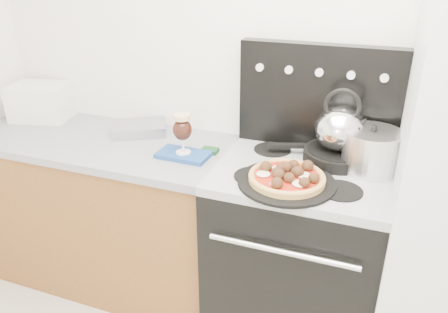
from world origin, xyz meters
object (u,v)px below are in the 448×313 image
at_px(toaster_oven, 41,102).
at_px(oven_mitt, 183,155).
at_px(stove_body, 296,256).
at_px(skillet, 336,156).
at_px(stock_pot, 371,152).
at_px(pizza, 287,176).
at_px(base_cabinet, 107,213).
at_px(tea_kettle, 340,125).
at_px(beer_glass, 183,134).
at_px(pizza_pan, 286,182).

xyz_separation_m(toaster_oven, oven_mitt, (1.01, -0.21, -0.09)).
bearing_deg(stove_body, toaster_oven, 173.73).
distance_m(skillet, stock_pot, 0.16).
height_order(oven_mitt, pizza, pizza).
xyz_separation_m(base_cabinet, tea_kettle, (1.23, 0.11, 0.67)).
xyz_separation_m(beer_glass, skillet, (0.70, 0.17, -0.07)).
bearing_deg(skillet, pizza_pan, -119.36).
distance_m(oven_mitt, tea_kettle, 0.74).
bearing_deg(oven_mitt, skillet, 13.31).
relative_size(base_cabinet, oven_mitt, 5.81).
bearing_deg(skillet, base_cabinet, -175.03).
bearing_deg(stock_pot, base_cabinet, -177.42).
bearing_deg(pizza, stock_pot, 38.73).
bearing_deg(beer_glass, tea_kettle, 13.31).
xyz_separation_m(beer_glass, pizza_pan, (0.53, -0.13, -0.09)).
bearing_deg(stove_body, beer_glass, -176.69).
bearing_deg(pizza, beer_glass, 166.49).
distance_m(pizza, stock_pot, 0.40).
relative_size(stove_body, oven_mitt, 3.53).
distance_m(oven_mitt, stock_pot, 0.86).
bearing_deg(base_cabinet, stock_pot, 2.58).
relative_size(stove_body, pizza_pan, 2.15).
distance_m(base_cabinet, tea_kettle, 1.40).
bearing_deg(oven_mitt, pizza, -13.51).
height_order(oven_mitt, skillet, skillet).
relative_size(base_cabinet, toaster_oven, 4.49).
distance_m(base_cabinet, oven_mitt, 0.72).
bearing_deg(pizza, toaster_oven, 167.76).
distance_m(stove_body, skillet, 0.54).
relative_size(stove_body, skillet, 2.91).
bearing_deg(pizza_pan, stock_pot, 38.73).
xyz_separation_m(skillet, tea_kettle, (0.00, 0.00, 0.15)).
bearing_deg(tea_kettle, pizza_pan, -129.69).
bearing_deg(stock_pot, toaster_oven, 177.32).
distance_m(pizza_pan, pizza, 0.03).
xyz_separation_m(oven_mitt, tea_kettle, (0.70, 0.17, 0.18)).
height_order(base_cabinet, stock_pot, stock_pot).
distance_m(pizza_pan, skillet, 0.34).
bearing_deg(beer_glass, base_cabinet, 173.78).
bearing_deg(pizza, oven_mitt, 166.49).
bearing_deg(toaster_oven, beer_glass, -26.06).
bearing_deg(stock_pot, oven_mitt, -171.88).
bearing_deg(pizza_pan, pizza, 180.00).
bearing_deg(toaster_oven, tea_kettle, -15.89).
xyz_separation_m(pizza, stock_pot, (0.31, 0.25, 0.05)).
height_order(base_cabinet, oven_mitt, oven_mitt).
relative_size(toaster_oven, skillet, 1.07).
bearing_deg(base_cabinet, pizza, -9.90).
height_order(pizza_pan, skillet, skillet).
xyz_separation_m(stove_body, oven_mitt, (-0.57, -0.03, 0.47)).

